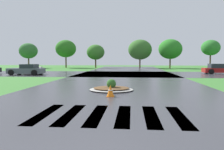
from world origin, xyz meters
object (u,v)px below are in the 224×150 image
(car_dark_suv, at_px, (220,69))
(traffic_cone, at_px, (110,91))
(median_island, at_px, (111,88))
(drainage_pipe_stack, at_px, (33,70))
(car_white_sedan, at_px, (27,70))

(car_dark_suv, relative_size, traffic_cone, 7.43)
(median_island, relative_size, drainage_pipe_stack, 1.07)
(median_island, bearing_deg, drainage_pipe_stack, 128.78)
(car_dark_suv, relative_size, drainage_pipe_stack, 1.81)
(median_island, xyz_separation_m, car_dark_suv, (12.33, 15.73, 0.46))
(median_island, height_order, traffic_cone, median_island)
(car_white_sedan, distance_m, drainage_pipe_stack, 2.32)
(car_dark_suv, bearing_deg, median_island, -126.90)
(median_island, relative_size, car_dark_suv, 0.59)
(median_island, bearing_deg, car_white_sedan, 133.07)
(traffic_cone, bearing_deg, car_dark_suv, 55.70)
(drainage_pipe_stack, relative_size, traffic_cone, 4.10)
(median_island, bearing_deg, traffic_cone, -85.95)
(median_island, height_order, car_white_sedan, car_white_sedan)
(car_white_sedan, bearing_deg, median_island, 131.59)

